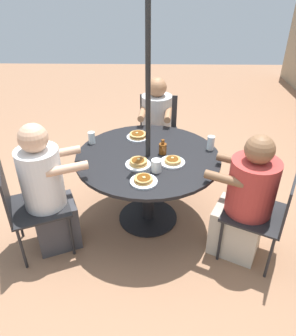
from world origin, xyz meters
TOP-DOWN VIEW (x-y plane):
  - ground_plane at (0.00, 0.00)m, footprint 12.00×12.00m
  - patio_table at (0.00, 0.00)m, footprint 1.30×1.30m
  - umbrella_pole at (0.00, 0.00)m, footprint 0.04×0.04m
  - patio_chair_north at (0.49, 0.97)m, footprint 0.64×0.64m
  - diner_north at (0.41, 0.81)m, footprint 0.55×0.60m
  - patio_chair_east at (-1.08, 0.09)m, footprint 0.51×0.51m
  - diner_east at (-0.90, 0.08)m, footprint 0.54×0.37m
  - patio_chair_south at (0.43, -0.99)m, footprint 0.62×0.62m
  - diner_south at (0.36, -0.83)m, footprint 0.50×0.58m
  - pancake_plate_a at (0.13, 0.21)m, footprint 0.22×0.22m
  - pancake_plate_b at (0.17, -0.08)m, footprint 0.22×0.22m
  - pancake_plate_c at (-0.35, -0.11)m, footprint 0.22×0.22m
  - pancake_plate_d at (0.43, -0.03)m, footprint 0.22×0.22m
  - syrup_bottle at (-0.03, 0.13)m, footprint 0.09×0.07m
  - coffee_cup at (0.26, 0.07)m, footprint 0.09×0.09m
  - drinking_glass_a at (-0.23, -0.54)m, footprint 0.06×0.06m
  - drinking_glass_b at (-0.13, 0.57)m, footprint 0.07×0.07m

SIDE VIEW (x-z plane):
  - ground_plane at x=0.00m, z-range 0.00..0.00m
  - patio_chair_north at x=0.49m, z-range 0.07..0.94m
  - patio_chair_east at x=-1.08m, z-range 0.07..0.94m
  - patio_chair_south at x=0.43m, z-range 0.07..0.94m
  - diner_north at x=0.41m, z-range -0.06..1.09m
  - diner_east at x=-0.90m, z-range -0.05..1.11m
  - diner_south at x=0.36m, z-range -0.04..1.15m
  - patio_table at x=0.00m, z-range 0.24..0.97m
  - pancake_plate_a at x=0.13m, z-range 0.72..0.77m
  - pancake_plate_d at x=0.43m, z-range 0.72..0.78m
  - pancake_plate_b at x=0.17m, z-range 0.72..0.78m
  - pancake_plate_c at x=-0.35m, z-range 0.72..0.78m
  - coffee_cup at x=0.26m, z-range 0.73..0.84m
  - syrup_bottle at x=-0.03m, z-range 0.71..0.85m
  - drinking_glass_a at x=-0.23m, z-range 0.73..0.84m
  - drinking_glass_b at x=-0.13m, z-range 0.73..0.86m
  - umbrella_pole at x=0.00m, z-range 0.00..2.06m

